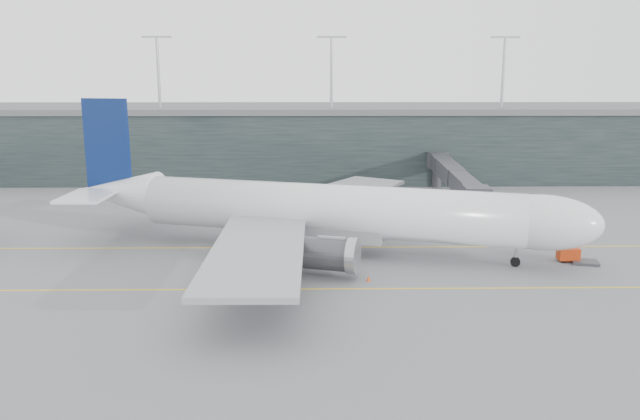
{
  "coord_description": "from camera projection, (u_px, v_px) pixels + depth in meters",
  "views": [
    {
      "loc": [
        0.84,
        -81.25,
        21.56
      ],
      "look_at": [
        1.94,
        -4.0,
        4.92
      ],
      "focal_mm": 35.0,
      "sensor_mm": 36.0,
      "label": 1
    }
  ],
  "objects": [
    {
      "name": "taxiline_b",
      "position": [
        303.0,
        289.0,
        64.39
      ],
      "size": [
        160.0,
        0.25,
        0.02
      ],
      "primitive_type": "cube",
      "color": "yellow",
      "rests_on": "ground"
    },
    {
      "name": "main_aircraft",
      "position": [
        324.0,
        211.0,
        76.99
      ],
      "size": [
        65.42,
        60.16,
        18.69
      ],
      "rotation": [
        0.0,
        0.0,
        -0.29
      ],
      "color": "silver",
      "rests_on": "ground"
    },
    {
      "name": "ground",
      "position": [
        305.0,
        239.0,
        83.95
      ],
      "size": [
        320.0,
        320.0,
        0.0
      ],
      "primitive_type": "plane",
      "color": "#5D5D62",
      "rests_on": "ground"
    },
    {
      "name": "taxiline_a",
      "position": [
        305.0,
        247.0,
        80.03
      ],
      "size": [
        160.0,
        0.25,
        0.02
      ],
      "primitive_type": "cube",
      "color": "yellow",
      "rests_on": "ground"
    },
    {
      "name": "cone_nose",
      "position": [
        571.0,
        246.0,
        79.14
      ],
      "size": [
        0.47,
        0.47,
        0.74
      ],
      "primitive_type": "cone",
      "color": "#F2580D",
      "rests_on": "ground"
    },
    {
      "name": "uld_a",
      "position": [
        270.0,
        217.0,
        93.55
      ],
      "size": [
        1.84,
        1.48,
        1.65
      ],
      "rotation": [
        0.0,
        0.0,
        -0.01
      ],
      "color": "#3A3A3F",
      "rests_on": "ground"
    },
    {
      "name": "uld_c",
      "position": [
        305.0,
        216.0,
        93.9
      ],
      "size": [
        2.26,
        1.95,
        1.81
      ],
      "rotation": [
        0.0,
        0.0,
        -0.2
      ],
      "color": "#3A3A3F",
      "rests_on": "ground"
    },
    {
      "name": "baggage_dolly",
      "position": [
        585.0,
        262.0,
        73.19
      ],
      "size": [
        3.42,
        3.0,
        0.29
      ],
      "primitive_type": "cube",
      "rotation": [
        0.0,
        0.0,
        -0.26
      ],
      "color": "#35363A",
      "rests_on": "ground"
    },
    {
      "name": "cone_wing_stbd",
      "position": [
        368.0,
        278.0,
        66.85
      ],
      "size": [
        0.41,
        0.41,
        0.65
      ],
      "primitive_type": "cone",
      "color": "#E4440C",
      "rests_on": "ground"
    },
    {
      "name": "taxiline_lead_main",
      "position": [
        336.0,
        208.0,
        103.56
      ],
      "size": [
        0.25,
        60.0,
        0.02
      ],
      "primitive_type": "cube",
      "color": "yellow",
      "rests_on": "ground"
    },
    {
      "name": "jet_bridge",
      "position": [
        446.0,
        172.0,
        108.49
      ],
      "size": [
        6.48,
        46.11,
        7.02
      ],
      "rotation": [
        0.0,
        0.0,
        -0.06
      ],
      "color": "#2E2F34",
      "rests_on": "ground"
    },
    {
      "name": "terminal",
      "position": [
        307.0,
        140.0,
        139.03
      ],
      "size": [
        240.0,
        36.0,
        29.0
      ],
      "color": "black",
      "rests_on": "ground"
    },
    {
      "name": "uld_b",
      "position": [
        297.0,
        213.0,
        95.41
      ],
      "size": [
        2.13,
        1.75,
        1.85
      ],
      "rotation": [
        0.0,
        0.0,
        -0.06
      ],
      "color": "#3A3A3F",
      "rests_on": "ground"
    },
    {
      "name": "cone_wing_port",
      "position": [
        364.0,
        216.0,
        96.3
      ],
      "size": [
        0.46,
        0.46,
        0.73
      ],
      "primitive_type": "cone",
      "color": "orange",
      "rests_on": "ground"
    },
    {
      "name": "gse_cart",
      "position": [
        568.0,
        254.0,
        73.88
      ],
      "size": [
        2.48,
        1.64,
        1.64
      ],
      "rotation": [
        0.0,
        0.0,
        -0.05
      ],
      "color": "#B7300D",
      "rests_on": "ground"
    },
    {
      "name": "cone_tail",
      "position": [
        237.0,
        265.0,
        71.38
      ],
      "size": [
        0.44,
        0.44,
        0.7
      ],
      "primitive_type": "cone",
      "color": "#D83E0C",
      "rests_on": "ground"
    }
  ]
}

